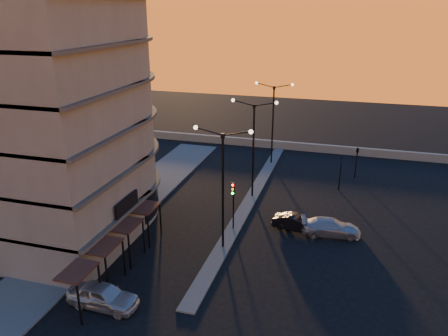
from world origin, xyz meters
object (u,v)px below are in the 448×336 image
streetlamp_mid (253,141)px  car_wagon (331,227)px  car_hatchback (103,296)px  car_sedan (296,223)px  traffic_light_main (233,198)px

streetlamp_mid → car_wagon: bearing=-35.8°
streetlamp_mid → car_wagon: 10.76m
car_wagon → car_hatchback: bearing=128.2°
streetlamp_mid → car_wagon: size_ratio=2.02×
streetlamp_mid → car_sedan: size_ratio=2.45×
streetlamp_mid → car_wagon: streetlamp_mid is taller
traffic_light_main → car_sedan: 5.69m
car_wagon → streetlamp_mid: bearing=46.6°
streetlamp_mid → car_hatchback: 20.01m
car_hatchback → car_wagon: (12.82, 13.15, -0.08)m
streetlamp_mid → car_sedan: 8.98m
traffic_light_main → streetlamp_mid: bearing=90.0°
car_sedan → car_wagon: 2.77m
traffic_light_main → car_sedan: size_ratio=1.09×
streetlamp_mid → car_hatchback: (-5.05, -18.75, -4.83)m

